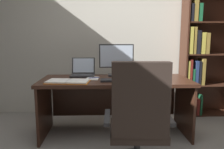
# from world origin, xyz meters

# --- Properties ---
(wall_back) EXTENTS (5.29, 0.12, 2.74)m
(wall_back) POSITION_xyz_m (0.00, 1.98, 1.37)
(wall_back) COLOR beige
(wall_back) RESTS_ON ground
(desk) EXTENTS (1.85, 0.75, 0.73)m
(desk) POSITION_xyz_m (-0.20, 1.06, 0.54)
(desk) COLOR #381E14
(desk) RESTS_ON ground
(bookshelf) EXTENTS (0.87, 0.33, 1.96)m
(bookshelf) POSITION_xyz_m (1.23, 1.73, 0.95)
(bookshelf) COLOR #381E14
(bookshelf) RESTS_ON ground
(office_chair) EXTENTS (0.63, 0.60, 1.05)m
(office_chair) POSITION_xyz_m (-0.04, 0.09, 0.44)
(office_chair) COLOR #232326
(office_chair) RESTS_ON ground
(monitor) EXTENTS (0.46, 0.16, 0.43)m
(monitor) POSITION_xyz_m (-0.18, 1.23, 0.94)
(monitor) COLOR #232326
(monitor) RESTS_ON desk
(laptop) EXTENTS (0.32, 0.31, 0.24)m
(laptop) POSITION_xyz_m (-0.63, 1.24, 0.78)
(laptop) COLOR #232326
(laptop) RESTS_ON desk
(keyboard) EXTENTS (0.42, 0.15, 0.02)m
(keyboard) POSITION_xyz_m (-0.18, 0.84, 0.74)
(keyboard) COLOR #232326
(keyboard) RESTS_ON desk
(computer_mouse) EXTENTS (0.06, 0.10, 0.04)m
(computer_mouse) POSITION_xyz_m (0.12, 0.84, 0.75)
(computer_mouse) COLOR #232326
(computer_mouse) RESTS_ON desk
(reading_stand_with_book) EXTENTS (0.31, 0.30, 0.14)m
(reading_stand_with_book) POSITION_xyz_m (0.25, 1.30, 0.80)
(reading_stand_with_book) COLOR #232326
(reading_stand_with_book) RESTS_ON desk
(open_binder) EXTENTS (0.52, 0.32, 0.02)m
(open_binder) POSITION_xyz_m (-0.76, 0.79, 0.74)
(open_binder) COLOR orange
(open_binder) RESTS_ON desk
(notepad) EXTENTS (0.17, 0.22, 0.01)m
(notepad) POSITION_xyz_m (-0.49, 1.00, 0.73)
(notepad) COLOR white
(notepad) RESTS_ON desk
(pen) EXTENTS (0.14, 0.05, 0.01)m
(pen) POSITION_xyz_m (-0.47, 1.00, 0.74)
(pen) COLOR navy
(pen) RESTS_ON notepad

